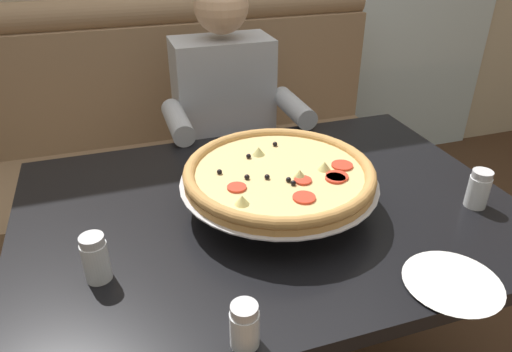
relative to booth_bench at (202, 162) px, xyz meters
name	(u,v)px	position (x,y,z in m)	size (l,w,h in m)	color
booth_bench	(202,162)	(0.00, 0.00, 0.00)	(1.83, 0.78, 1.13)	#937556
dining_table	(269,229)	(0.00, -0.96, 0.27)	(1.36, 0.97, 0.74)	black
diner_main	(230,121)	(0.08, -0.27, 0.31)	(0.54, 0.64, 1.27)	#2D3342
pizza	(279,174)	(0.02, -0.97, 0.45)	(0.53, 0.53, 0.14)	silver
shaker_pepper_flakes	(478,191)	(0.54, -1.13, 0.39)	(0.06, 0.06, 0.11)	white
shaker_oregano	(245,328)	(-0.20, -1.39, 0.39)	(0.06, 0.06, 0.10)	white
shaker_parmesan	(96,261)	(-0.46, -1.11, 0.39)	(0.06, 0.06, 0.11)	white
plate_near_left	(453,280)	(0.28, -1.38, 0.36)	(0.22, 0.22, 0.02)	white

